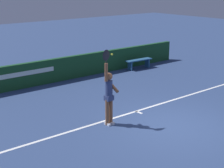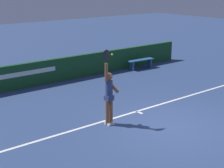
% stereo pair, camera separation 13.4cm
% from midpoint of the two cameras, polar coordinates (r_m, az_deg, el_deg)
% --- Properties ---
extents(ground_plane, '(60.00, 60.00, 0.00)m').
position_cam_midpoint_polar(ground_plane, '(11.55, 10.08, -6.68)').
color(ground_plane, navy).
extents(court_lines, '(11.07, 5.16, 0.00)m').
position_cam_midpoint_polar(court_lines, '(11.08, 13.20, -7.87)').
color(court_lines, white).
rests_on(court_lines, ground).
extents(back_wall, '(14.71, 0.22, 1.08)m').
position_cam_midpoint_polar(back_wall, '(16.48, -7.97, 2.35)').
color(back_wall, '#184622').
rests_on(back_wall, ground).
extents(tennis_player, '(0.46, 0.50, 2.47)m').
position_cam_midpoint_polar(tennis_player, '(11.16, -0.13, -1.64)').
color(tennis_player, brown).
rests_on(tennis_player, ground).
extents(tennis_ball, '(0.06, 0.06, 0.06)m').
position_cam_midpoint_polar(tennis_ball, '(10.86, 0.36, 4.77)').
color(tennis_ball, yellow).
extents(courtside_bench_near, '(1.56, 0.47, 0.50)m').
position_cam_midpoint_polar(courtside_bench_near, '(18.67, 4.86, 3.59)').
color(courtside_bench_near, '#2A5A86').
rests_on(courtside_bench_near, ground).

